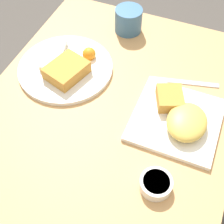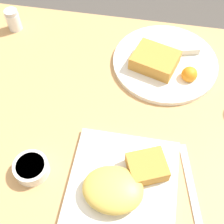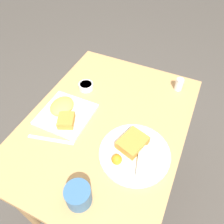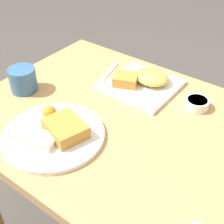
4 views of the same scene
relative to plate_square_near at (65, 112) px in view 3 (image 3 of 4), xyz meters
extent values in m
plane|color=#4C4742|center=(-0.04, 0.20, -0.74)|extent=(8.00, 8.00, 0.00)
cube|color=tan|center=(-0.04, 0.20, -0.04)|extent=(0.98, 0.74, 0.04)
cylinder|color=#9F7649|center=(-0.47, -0.11, -0.40)|extent=(0.05, 0.05, 0.68)
cylinder|color=#9F7649|center=(0.39, -0.11, -0.40)|extent=(0.05, 0.05, 0.68)
cylinder|color=#9F7649|center=(-0.47, 0.51, -0.40)|extent=(0.05, 0.05, 0.68)
cube|color=white|center=(0.00, 0.01, -0.01)|extent=(0.24, 0.24, 0.01)
ellipsoid|color=#E5BC51|center=(-0.02, -0.02, 0.01)|extent=(0.13, 0.11, 0.04)
cube|color=#C68938|center=(0.05, 0.04, 0.01)|extent=(0.11, 0.10, 0.04)
cylinder|color=white|center=(0.06, 0.39, -0.01)|extent=(0.30, 0.30, 0.01)
cube|color=#C68938|center=(0.03, 0.37, 0.01)|extent=(0.14, 0.13, 0.04)
cube|color=beige|center=(0.09, 0.44, 0.00)|extent=(0.15, 0.09, 0.02)
sphere|color=orange|center=(0.13, 0.34, 0.01)|extent=(0.04, 0.04, 0.04)
cylinder|color=white|center=(-0.21, 0.00, -0.01)|extent=(0.08, 0.08, 0.03)
cylinder|color=#D1B775|center=(-0.21, 0.00, 0.01)|extent=(0.07, 0.07, 0.00)
cylinder|color=white|center=(-0.42, 0.46, 0.01)|extent=(0.04, 0.04, 0.06)
cylinder|color=white|center=(-0.42, 0.46, -0.01)|extent=(0.03, 0.03, 0.03)
cylinder|color=silver|center=(-0.42, 0.46, 0.04)|extent=(0.04, 0.04, 0.01)
cube|color=silver|center=(0.15, 0.02, -0.02)|extent=(0.07, 0.21, 0.00)
cylinder|color=#386693|center=(0.33, 0.27, 0.02)|extent=(0.10, 0.10, 0.09)
camera|label=1|loc=(-0.54, -0.02, 0.70)|focal=50.00mm
camera|label=2|loc=(0.02, -0.25, 0.66)|focal=50.00mm
camera|label=3|loc=(0.54, 0.50, 0.80)|focal=35.00mm
camera|label=4|loc=(-0.48, 0.83, 0.61)|focal=50.00mm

